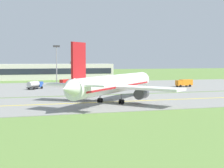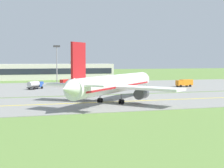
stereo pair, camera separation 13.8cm
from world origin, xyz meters
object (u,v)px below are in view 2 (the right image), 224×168
Objects in this scene: airplane_lead at (114,84)px; service_truck_catering at (35,85)px; apron_light_mast at (57,60)px; service_truck_fuel at (184,83)px; service_truck_baggage at (68,82)px.

service_truck_catering is at bearing 110.54° from airplane_lead.
airplane_lead is 5.53× the size of service_truck_catering.
airplane_lead is 2.17× the size of apron_light_mast.
service_truck_catering is (-50.55, 5.38, 0.00)m from service_truck_fuel.
airplane_lead is at bearing -83.05° from apron_light_mast.
apron_light_mast is (-6.14, 50.42, 5.19)m from airplane_lead.
service_truck_baggage is 0.43× the size of apron_light_mast.
service_truck_baggage is 9.43m from apron_light_mast.
service_truck_fuel is (35.98, 33.49, -2.60)m from airplane_lead.
service_truck_baggage is at bearing 161.55° from service_truck_fuel.
airplane_lead is 46.54m from service_truck_baggage.
airplane_lead is 41.59m from service_truck_catering.
service_truck_baggage is 1.02× the size of service_truck_fuel.
service_truck_catering is (-11.88, -7.52, 0.00)m from service_truck_baggage.
service_truck_baggage and service_truck_fuel have the same top height.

